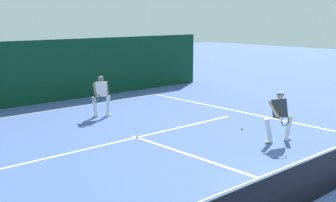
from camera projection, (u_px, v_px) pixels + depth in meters
name	position (u px, v px, depth m)	size (l,w,h in m)	color
ground_plane	(318.00, 198.00, 8.96)	(80.00, 80.00, 0.00)	#4661A3
court_line_baseline_far	(54.00, 110.00, 17.48)	(10.66, 0.10, 0.01)	white
court_line_service	(137.00, 137.00, 13.47)	(8.69, 0.10, 0.01)	white
court_line_centre	(206.00, 160.00, 11.30)	(0.10, 6.40, 0.01)	white
tennis_net	(320.00, 175.00, 8.86)	(11.68, 0.09, 1.08)	#1E4723
player_near	(279.00, 115.00, 12.82)	(1.08, 0.85, 1.54)	silver
player_far	(101.00, 95.00, 16.11)	(0.98, 0.82, 1.56)	silver
tennis_ball	(242.00, 129.00, 14.39)	(0.07, 0.07, 0.07)	#D1E033
back_fence_windscreen	(35.00, 73.00, 18.37)	(18.97, 0.12, 2.74)	#0C3923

